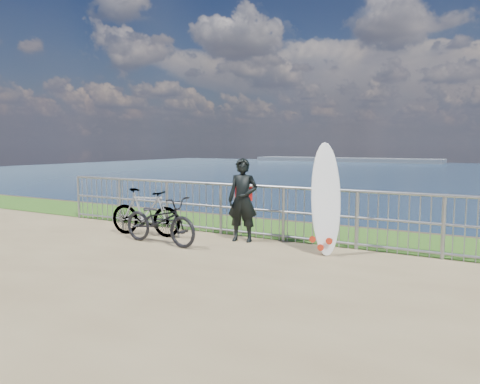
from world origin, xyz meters
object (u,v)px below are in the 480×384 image
Objects in this scene: surfer at (243,200)px; bicycle_far at (145,212)px; bicycle_near at (160,220)px; surfboard at (326,203)px.

surfer reaches higher than bicycle_far.
surfer is at bearing -45.86° from bicycle_near.
bicycle_far is (-0.82, 0.50, 0.03)m from bicycle_near.
bicycle_near is at bearing -130.20° from bicycle_far.
surfboard is (1.82, -0.20, 0.08)m from surfer.
bicycle_far reaches higher than bicycle_near.
bicycle_near is (-1.27, -1.06, -0.37)m from surfer.
bicycle_near is at bearing -164.42° from surfboard.
surfboard is at bearing -70.12° from bicycle_near.
surfboard reaches higher than bicycle_far.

